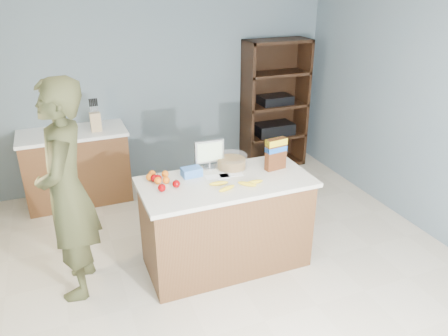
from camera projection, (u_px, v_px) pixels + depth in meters
name	position (u px, v px, depth m)	size (l,w,h in m)	color
floor	(238.00, 280.00, 4.05)	(4.50, 5.00, 0.02)	beige
walls	(241.00, 109.00, 3.38)	(4.52, 5.02, 2.51)	slate
counter_peninsula	(226.00, 226.00, 4.14)	(1.56, 0.76, 0.90)	brown
back_cabinet	(77.00, 166.00, 5.33)	(1.24, 0.62, 0.90)	brown
shelving_unit	(273.00, 107.00, 6.21)	(0.90, 0.40, 1.80)	black
person	(67.00, 193.00, 3.59)	(0.70, 0.46, 1.91)	#3C3C20
knife_block	(96.00, 121.00, 5.12)	(0.12, 0.10, 0.31)	tan
envelopes	(224.00, 176.00, 4.02)	(0.37, 0.14, 0.00)	white
bananas	(237.00, 184.00, 3.82)	(0.48, 0.21, 0.04)	yellow
apples	(163.00, 182.00, 3.83)	(0.22, 0.28, 0.07)	#910104
oranges	(158.00, 177.00, 3.92)	(0.21, 0.24, 0.06)	orange
blue_carton	(192.00, 172.00, 4.01)	(0.18, 0.12, 0.08)	blue
salad_bowl	(231.00, 162.00, 4.17)	(0.30, 0.30, 0.13)	#267219
tv	(209.00, 153.00, 4.12)	(0.28, 0.12, 0.28)	silver
cereal_box	(276.00, 152.00, 4.09)	(0.21, 0.10, 0.31)	#592B14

